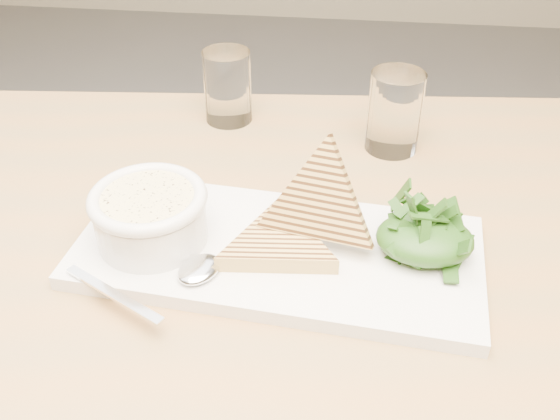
# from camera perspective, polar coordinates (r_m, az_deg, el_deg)

# --- Properties ---
(table_top) EXTENTS (1.15, 0.82, 0.04)m
(table_top) POSITION_cam_1_polar(r_m,az_deg,el_deg) (0.72, -4.80, -3.86)
(table_top) COLOR olive
(table_top) RESTS_ON ground
(table_leg_bl) EXTENTS (0.06, 0.06, 0.72)m
(table_leg_bl) POSITION_cam_1_polar(r_m,az_deg,el_deg) (1.35, -22.58, -5.59)
(table_leg_bl) COLOR olive
(table_leg_bl) RESTS_ON ground
(table_leg_br) EXTENTS (0.06, 0.06, 0.72)m
(table_leg_br) POSITION_cam_1_polar(r_m,az_deg,el_deg) (1.25, 22.26, -9.24)
(table_leg_br) COLOR olive
(table_leg_br) RESTS_ON ground
(platter) EXTENTS (0.45, 0.23, 0.02)m
(platter) POSITION_cam_1_polar(r_m,az_deg,el_deg) (0.67, -0.20, -3.85)
(platter) COLOR silver
(platter) RESTS_ON table_top
(soup_bowl) EXTENTS (0.12, 0.12, 0.05)m
(soup_bowl) POSITION_cam_1_polar(r_m,az_deg,el_deg) (0.68, -11.71, -1.01)
(soup_bowl) COLOR silver
(soup_bowl) RESTS_ON platter
(soup) EXTENTS (0.10, 0.10, 0.01)m
(soup) POSITION_cam_1_polar(r_m,az_deg,el_deg) (0.66, -12.00, 0.94)
(soup) COLOR #E1CE86
(soup) RESTS_ON soup_bowl
(bowl_rim) EXTENTS (0.12, 0.12, 0.01)m
(bowl_rim) POSITION_cam_1_polar(r_m,az_deg,el_deg) (0.66, -12.03, 1.08)
(bowl_rim) COLOR silver
(bowl_rim) RESTS_ON soup_bowl
(sandwich_flat) EXTENTS (0.16, 0.16, 0.02)m
(sandwich_flat) POSITION_cam_1_polar(r_m,az_deg,el_deg) (0.66, -0.21, -3.08)
(sandwich_flat) COLOR tan
(sandwich_flat) RESTS_ON platter
(sandwich_lean) EXTENTS (0.17, 0.16, 0.17)m
(sandwich_lean) POSITION_cam_1_polar(r_m,az_deg,el_deg) (0.65, 3.65, 0.66)
(sandwich_lean) COLOR tan
(sandwich_lean) RESTS_ON sandwich_flat
(salad_base) EXTENTS (0.10, 0.08, 0.04)m
(salad_base) POSITION_cam_1_polar(r_m,az_deg,el_deg) (0.66, 13.10, -2.60)
(salad_base) COLOR black
(salad_base) RESTS_ON platter
(arugula_pile) EXTENTS (0.11, 0.10, 0.05)m
(arugula_pile) POSITION_cam_1_polar(r_m,az_deg,el_deg) (0.66, 13.19, -2.09)
(arugula_pile) COLOR #33571A
(arugula_pile) RESTS_ON platter
(spoon_bowl) EXTENTS (0.06, 0.06, 0.01)m
(spoon_bowl) POSITION_cam_1_polar(r_m,az_deg,el_deg) (0.64, -7.39, -5.39)
(spoon_bowl) COLOR silver
(spoon_bowl) RESTS_ON platter
(spoon_handle) EXTENTS (0.12, 0.07, 0.00)m
(spoon_handle) POSITION_cam_1_polar(r_m,az_deg,el_deg) (0.63, -14.99, -7.42)
(spoon_handle) COLOR silver
(spoon_handle) RESTS_ON platter
(glass_near) EXTENTS (0.07, 0.07, 0.10)m
(glass_near) POSITION_cam_1_polar(r_m,az_deg,el_deg) (0.92, -4.81, 11.17)
(glass_near) COLOR white
(glass_near) RESTS_ON table_top
(glass_far) EXTENTS (0.07, 0.07, 0.11)m
(glass_far) POSITION_cam_1_polar(r_m,az_deg,el_deg) (0.85, 10.44, 8.81)
(glass_far) COLOR white
(glass_far) RESTS_ON table_top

